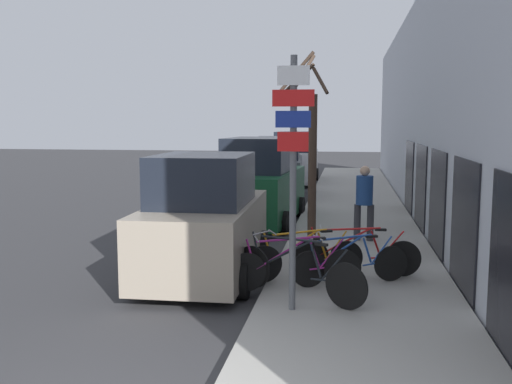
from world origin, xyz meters
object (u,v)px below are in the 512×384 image
at_px(parked_car_1, 260,185).
at_px(signpost, 293,169).
at_px(bicycle_4, 357,255).
at_px(parked_car_2, 278,170).
at_px(pedestrian_near, 364,198).
at_px(parked_car_0, 205,222).
at_px(bicycle_3, 306,258).
at_px(bicycle_0, 297,272).
at_px(bicycle_1, 295,267).
at_px(street_tree, 310,150).
at_px(bicycle_2, 351,263).
at_px(parked_car_3, 295,160).

bearing_deg(parked_car_1, signpost, -73.94).
bearing_deg(bicycle_4, parked_car_2, 9.31).
bearing_deg(parked_car_1, pedestrian_near, -38.14).
relative_size(signpost, parked_car_0, 0.87).
relative_size(bicycle_3, bicycle_4, 0.88).
height_order(bicycle_0, bicycle_1, bicycle_0).
xyz_separation_m(bicycle_3, parked_car_0, (-1.92, 0.44, 0.51)).
bearing_deg(bicycle_1, parked_car_2, -9.87).
bearing_deg(signpost, parked_car_2, 97.87).
relative_size(bicycle_3, street_tree, 0.45).
xyz_separation_m(bicycle_2, pedestrian_near, (0.31, 3.69, 0.64)).
bearing_deg(bicycle_0, parked_car_0, 80.93).
bearing_deg(parked_car_3, bicycle_1, -83.38).
distance_m(signpost, parked_car_3, 18.65).
distance_m(bicycle_3, parked_car_2, 11.68).
bearing_deg(parked_car_2, pedestrian_near, -73.23).
xyz_separation_m(signpost, bicycle_1, (-0.05, 1.03, -1.70)).
height_order(bicycle_3, parked_car_3, parked_car_3).
bearing_deg(street_tree, bicycle_2, -76.17).
xyz_separation_m(bicycle_1, parked_car_1, (-1.61, 6.69, 0.57)).
distance_m(parked_car_0, parked_car_2, 11.07).
bearing_deg(pedestrian_near, bicycle_1, 79.12).
height_order(parked_car_3, street_tree, street_tree).
height_order(bicycle_1, bicycle_2, bicycle_1).
relative_size(bicycle_2, bicycle_3, 0.98).
height_order(signpost, bicycle_0, signpost).
height_order(parked_car_2, street_tree, street_tree).
height_order(parked_car_0, parked_car_3, parked_car_3).
bearing_deg(signpost, parked_car_0, 131.42).
bearing_deg(bicycle_1, street_tree, -17.47).
height_order(bicycle_4, parked_car_0, parked_car_0).
bearing_deg(bicycle_2, parked_car_3, -15.17).
bearing_deg(bicycle_0, parked_car_3, 35.49).
height_order(bicycle_0, parked_car_2, parked_car_2).
xyz_separation_m(bicycle_0, bicycle_3, (0.06, 1.08, -0.03)).
relative_size(parked_car_3, pedestrian_near, 2.72).
bearing_deg(bicycle_3, pedestrian_near, -41.11).
distance_m(bicycle_0, bicycle_1, 0.46).
height_order(parked_car_0, parked_car_1, parked_car_1).
relative_size(parked_car_1, parked_car_3, 0.97).
height_order(bicycle_0, parked_car_0, parked_car_0).
height_order(bicycle_0, pedestrian_near, pedestrian_near).
distance_m(signpost, pedestrian_near, 5.40).
distance_m(bicycle_2, bicycle_3, 0.80).
bearing_deg(parked_car_0, parked_car_2, 88.51).
bearing_deg(signpost, street_tree, 91.07).
distance_m(parked_car_2, street_tree, 8.08).
height_order(bicycle_1, street_tree, street_tree).
relative_size(bicycle_1, bicycle_2, 1.11).
bearing_deg(parked_car_1, street_tree, -52.69).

